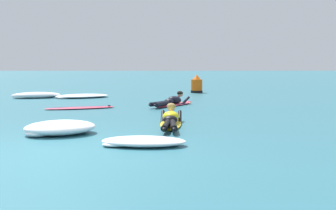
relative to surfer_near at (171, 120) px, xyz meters
The scene contains 9 objects.
ground_plane 7.39m from the surfer_near, 106.81° to the left, with size 120.00×120.00×0.00m, color #2D6B7A.
surfer_near is the anchor object (origin of this frame).
surfer_far 4.48m from the surfer_near, 87.76° to the left, with size 1.74×2.34×0.55m.
drifting_surfboard 4.59m from the surfer_near, 128.90° to the left, with size 2.34×1.20×0.16m.
whitewater_front 2.41m from the surfer_near, 103.11° to the right, with size 1.60×0.83×0.17m.
whitewater_mid_left 9.41m from the surfer_near, 126.40° to the left, with size 2.11×1.16×0.26m.
whitewater_mid_right 8.61m from the surfer_near, 115.16° to the left, with size 2.54×1.88×0.16m.
whitewater_back 2.62m from the surfer_near, 154.49° to the right, with size 1.72×1.45×0.29m.
channel_marker_buoy 10.67m from the surfer_near, 81.57° to the left, with size 0.60×0.60×0.92m.
Camera 1 is at (1.91, -6.56, 1.51)m, focal length 42.54 mm.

